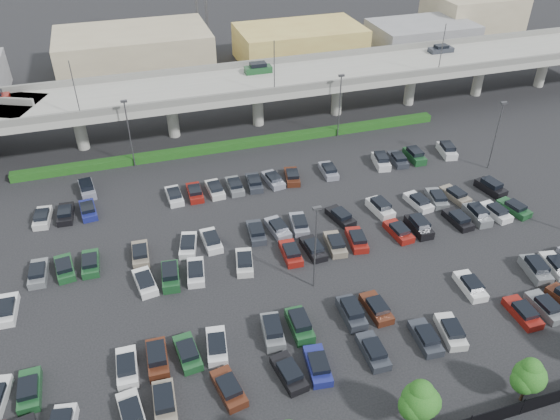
% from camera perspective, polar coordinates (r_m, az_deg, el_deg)
% --- Properties ---
extents(ground, '(280.00, 280.00, 0.00)m').
position_cam_1_polar(ground, '(65.12, 1.06, -3.38)').
color(ground, black).
extents(overpass, '(150.00, 13.00, 15.80)m').
position_cam_1_polar(overpass, '(88.64, -5.73, 12.53)').
color(overpass, gray).
rests_on(overpass, ground).
extents(hedge, '(66.00, 1.60, 1.10)m').
position_cam_1_polar(hedge, '(85.14, -4.27, 6.86)').
color(hedge, '#144113').
rests_on(hedge, ground).
extents(tree_row, '(65.07, 3.66, 5.94)m').
position_cam_1_polar(tree_row, '(46.07, 13.08, -19.29)').
color(tree_row, '#332316').
rests_on(tree_row, ground).
extents(parked_cars, '(63.15, 41.64, 1.67)m').
position_cam_1_polar(parked_cars, '(62.20, 2.52, -4.83)').
color(parked_cars, maroon).
rests_on(parked_cars, ground).
extents(light_poles, '(66.90, 48.38, 10.30)m').
position_cam_1_polar(light_poles, '(62.11, -3.07, 1.54)').
color(light_poles, '#434348').
rests_on(light_poles, ground).
extents(distant_buildings, '(138.00, 24.00, 9.00)m').
position_cam_1_polar(distant_buildings, '(119.74, -2.78, 16.94)').
color(distant_buildings, slate).
rests_on(distant_buildings, ground).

